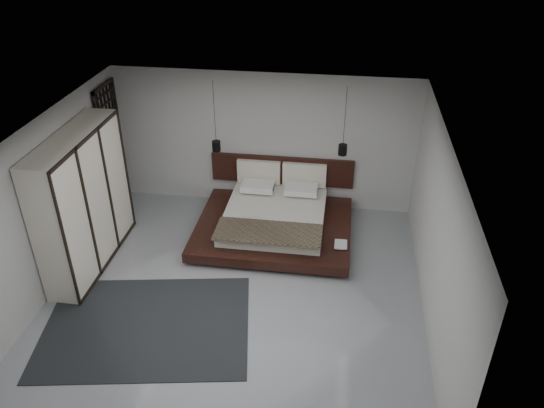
% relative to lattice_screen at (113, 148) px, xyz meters
% --- Properties ---
extents(floor, '(6.00, 6.00, 0.00)m').
position_rel_lattice_screen_xyz_m(floor, '(2.95, -2.45, -1.30)').
color(floor, gray).
rests_on(floor, ground).
extents(ceiling, '(6.00, 6.00, 0.00)m').
position_rel_lattice_screen_xyz_m(ceiling, '(2.95, -2.45, 1.50)').
color(ceiling, white).
rests_on(ceiling, wall_back).
extents(wall_back, '(6.00, 0.00, 6.00)m').
position_rel_lattice_screen_xyz_m(wall_back, '(2.95, 0.55, 0.10)').
color(wall_back, '#ADADAB').
rests_on(wall_back, floor).
extents(wall_front, '(6.00, 0.00, 6.00)m').
position_rel_lattice_screen_xyz_m(wall_front, '(2.95, -5.45, 0.10)').
color(wall_front, '#ADADAB').
rests_on(wall_front, floor).
extents(wall_left, '(0.00, 6.00, 6.00)m').
position_rel_lattice_screen_xyz_m(wall_left, '(-0.05, -2.45, 0.10)').
color(wall_left, '#ADADAB').
rests_on(wall_left, floor).
extents(wall_right, '(0.00, 6.00, 6.00)m').
position_rel_lattice_screen_xyz_m(wall_right, '(5.95, -2.45, 0.10)').
color(wall_right, '#ADADAB').
rests_on(wall_right, floor).
extents(lattice_screen, '(0.05, 0.90, 2.60)m').
position_rel_lattice_screen_xyz_m(lattice_screen, '(0.00, 0.00, 0.00)').
color(lattice_screen, black).
rests_on(lattice_screen, floor).
extents(bed, '(2.90, 2.44, 1.10)m').
position_rel_lattice_screen_xyz_m(bed, '(3.32, -0.55, -1.00)').
color(bed, black).
rests_on(bed, floor).
extents(book_lower, '(0.21, 0.28, 0.03)m').
position_rel_lattice_screen_xyz_m(book_lower, '(4.51, -1.22, -1.02)').
color(book_lower, '#99724C').
rests_on(book_lower, bed).
extents(book_upper, '(0.22, 0.30, 0.02)m').
position_rel_lattice_screen_xyz_m(book_upper, '(4.49, -1.25, -0.99)').
color(book_upper, '#99724C').
rests_on(book_upper, book_lower).
extents(pendant_left, '(0.16, 0.16, 1.37)m').
position_rel_lattice_screen_xyz_m(pendant_left, '(2.13, -0.08, 0.23)').
color(pendant_left, black).
rests_on(pendant_left, ceiling).
extents(pendant_right, '(0.16, 0.16, 1.29)m').
position_rel_lattice_screen_xyz_m(pendant_right, '(4.51, -0.08, 0.31)').
color(pendant_right, black).
rests_on(pendant_right, ceiling).
extents(wardrobe, '(0.58, 2.45, 2.40)m').
position_rel_lattice_screen_xyz_m(wardrobe, '(0.25, -1.90, -0.10)').
color(wardrobe, beige).
rests_on(wardrobe, floor).
extents(rug, '(3.41, 2.69, 0.01)m').
position_rel_lattice_screen_xyz_m(rug, '(1.75, -3.39, -1.29)').
color(rug, black).
rests_on(rug, floor).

